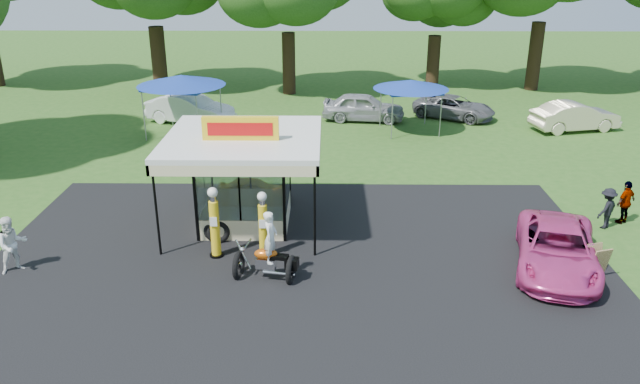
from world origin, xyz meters
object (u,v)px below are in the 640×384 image
at_px(kiosk_car, 253,190).
at_px(spectator_west, 12,245).
at_px(spectator_east_a, 607,208).
at_px(tent_west, 181,81).
at_px(gas_pump_left, 215,224).
at_px(bg_car_a, 190,109).
at_px(motorcycle, 269,252).
at_px(tent_east, 411,85).
at_px(pink_sedan, 557,249).
at_px(spectator_east_b, 626,202).
at_px(bg_car_d, 454,107).
at_px(gas_station_kiosk, 245,178).
at_px(bg_car_e, 575,116).
at_px(gas_pump_right, 263,226).
at_px(a_frame_sign, 597,262).
at_px(bg_car_c, 364,107).

bearing_deg(kiosk_car, spectator_west, 130.77).
distance_m(spectator_east_a, tent_west, 21.36).
relative_size(gas_pump_left, bg_car_a, 0.48).
height_order(bg_car_a, tent_west, tent_west).
bearing_deg(spectator_east_a, bg_car_a, -76.82).
bearing_deg(motorcycle, bg_car_a, 118.28).
relative_size(tent_west, tent_east, 1.14).
height_order(kiosk_car, pink_sedan, pink_sedan).
height_order(spectator_east_b, bg_car_d, spectator_east_b).
xyz_separation_m(bg_car_d, tent_east, (-2.99, -2.79, 1.91)).
xyz_separation_m(gas_station_kiosk, bg_car_d, (10.42, 15.11, -1.13)).
bearing_deg(tent_west, bg_car_e, 2.89).
height_order(gas_pump_right, pink_sedan, gas_pump_right).
bearing_deg(gas_pump_left, bg_car_a, 104.36).
bearing_deg(tent_west, motorcycle, -69.23).
bearing_deg(bg_car_d, spectator_east_b, -136.16).
bearing_deg(bg_car_a, spectator_east_b, -105.53).
bearing_deg(kiosk_car, a_frame_sign, -118.42).
xyz_separation_m(gas_pump_left, spectator_east_a, (13.69, 2.44, -0.41)).
xyz_separation_m(motorcycle, spectator_east_b, (12.67, 4.31, -0.09)).
height_order(a_frame_sign, spectator_east_b, spectator_east_b).
distance_m(spectator_west, bg_car_a, 17.61).
relative_size(bg_car_d, tent_west, 1.02).
xyz_separation_m(spectator_east_a, bg_car_c, (-7.96, 14.72, 0.04)).
relative_size(gas_pump_right, spectator_west, 1.24).
bearing_deg(tent_west, a_frame_sign, -43.96).
bearing_deg(a_frame_sign, spectator_east_b, 39.98).
xyz_separation_m(gas_pump_left, pink_sedan, (10.85, -0.70, -0.46)).
height_order(a_frame_sign, bg_car_e, bg_car_e).
relative_size(pink_sedan, spectator_west, 2.77).
distance_m(gas_pump_right, bg_car_e, 21.84).
bearing_deg(gas_pump_right, bg_car_d, 61.72).
height_order(gas_pump_right, bg_car_d, gas_pump_right).
relative_size(bg_car_e, tent_east, 1.18).
distance_m(bg_car_c, tent_east, 3.70).
relative_size(pink_sedan, tent_west, 1.11).
xyz_separation_m(bg_car_d, tent_west, (-15.14, -3.60, 2.27)).
bearing_deg(a_frame_sign, pink_sedan, 135.93).
bearing_deg(motorcycle, kiosk_car, 110.21).
height_order(gas_station_kiosk, bg_car_d, gas_station_kiosk).
height_order(gas_pump_right, spectator_west, gas_pump_right).
bearing_deg(gas_pump_right, spectator_east_a, 11.28).
height_order(pink_sedan, tent_west, tent_west).
xyz_separation_m(spectator_east_b, bg_car_c, (-8.81, 14.29, -0.02)).
height_order(gas_pump_left, kiosk_car, gas_pump_left).
distance_m(kiosk_car, spectator_east_b, 14.00).
distance_m(a_frame_sign, spectator_east_a, 4.09).
xyz_separation_m(gas_pump_left, a_frame_sign, (11.89, -1.23, -0.64)).
distance_m(bg_car_c, tent_west, 10.45).
bearing_deg(spectator_east_a, gas_pump_left, -28.62).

